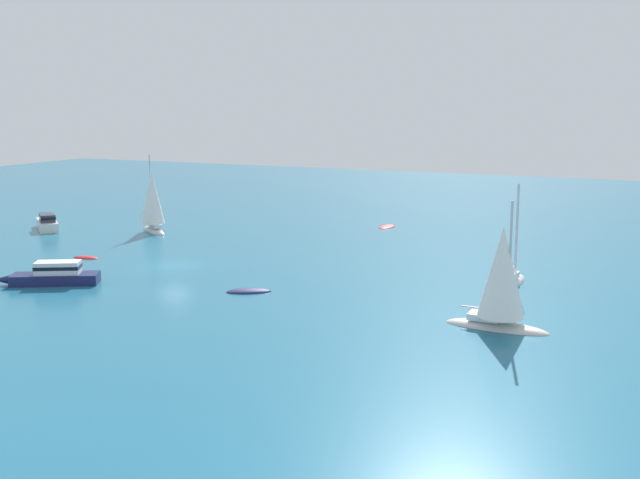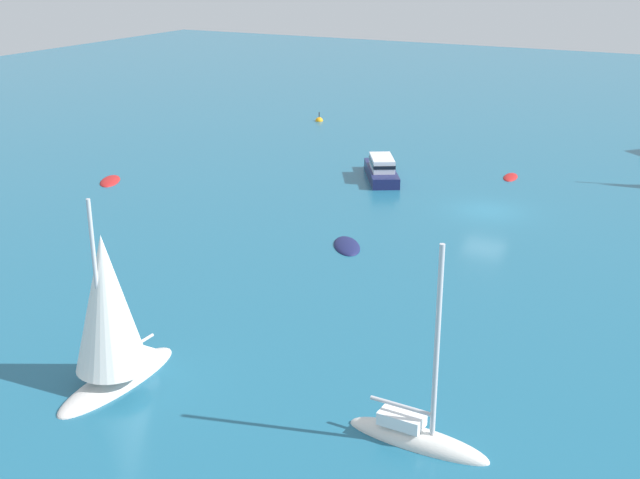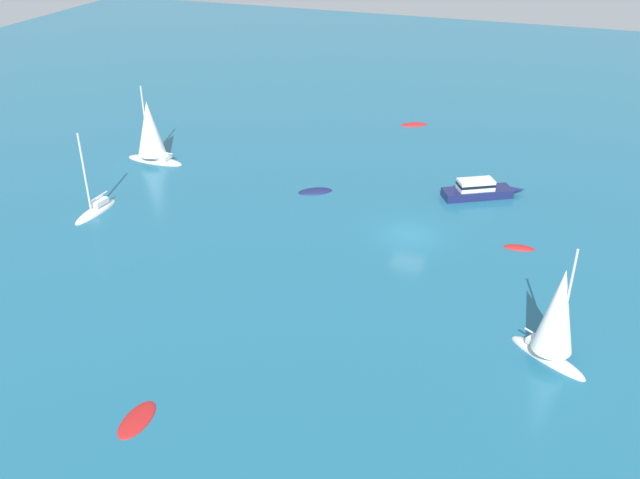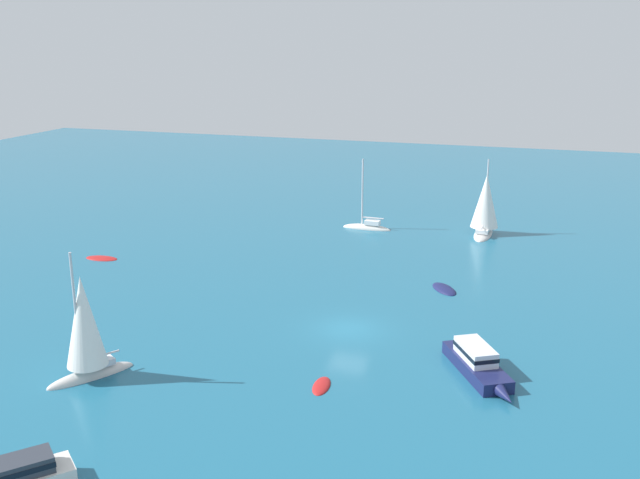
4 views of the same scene
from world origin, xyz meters
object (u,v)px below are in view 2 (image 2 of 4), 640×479
Objects in this scene: motor_cruiser at (381,169)px; yacht at (417,437)px; ketch_1 at (109,318)px; skiff at (510,178)px; dinghy_1 at (110,181)px; channel_buoy at (319,121)px; tender at (347,247)px.

yacht reaches higher than motor_cruiser.
ketch_1 is (30.23, 2.39, 1.97)m from motor_cruiser.
skiff is (-4.19, 7.94, -0.65)m from motor_cruiser.
skiff is at bearing -92.07° from motor_cruiser.
dinghy_1 is (9.27, -16.03, -0.65)m from motor_cruiser.
yacht is 51.13m from channel_buoy.
ketch_1 reaches higher than channel_buoy.
ketch_1 is at bearing -37.65° from tender.
dinghy_1 is (13.46, -23.97, 0.00)m from skiff.
channel_buoy is (-45.44, -15.04, -2.62)m from ketch_1.
skiff is 23.35m from channel_buoy.
skiff is 18.05m from tender.
motor_cruiser is 30.39m from ketch_1.
ketch_1 reaches higher than dinghy_1.
motor_cruiser is at bearing -173.56° from ketch_1.
channel_buoy is at bearing 176.85° from tender.
yacht reaches higher than tender.
yacht is at bearing 175.38° from motor_cruiser.
dinghy_1 is 0.41× the size of ketch_1.
tender is 2.77× the size of channel_buoy.
motor_cruiser is at bearing 162.68° from tender.
tender is at bearing 125.00° from yacht.
tender is at bearing -19.47° from skiff.
dinghy_1 is at bearing -7.87° from channel_buoy.
skiff is 0.31× the size of yacht.
ketch_1 is (16.87, -1.37, 2.62)m from tender.
channel_buoy is at bearing 9.87° from motor_cruiser.
tender reaches higher than dinghy_1.
tender is at bearing 29.87° from channel_buoy.
skiff is 34.97m from ketch_1.
motor_cruiser reaches higher than dinghy_1.
dinghy_1 is 24.70m from channel_buoy.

